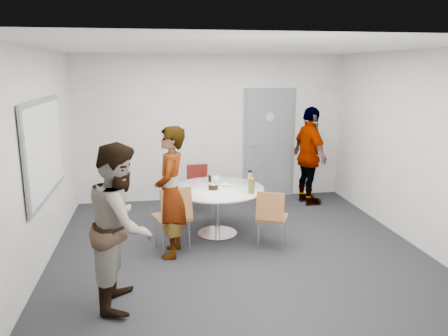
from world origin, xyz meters
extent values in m
plane|color=black|center=(0.00, 0.00, 0.00)|extent=(5.00, 5.00, 0.00)
plane|color=silver|center=(0.00, 0.00, 2.70)|extent=(5.00, 5.00, 0.00)
plane|color=beige|center=(0.00, 2.50, 1.35)|extent=(5.00, 0.00, 5.00)
plane|color=beige|center=(-2.50, 0.00, 1.35)|extent=(0.00, 5.00, 5.00)
plane|color=beige|center=(2.50, 0.00, 1.35)|extent=(0.00, 5.00, 5.00)
plane|color=beige|center=(0.00, -2.50, 1.35)|extent=(5.00, 0.00, 5.00)
cube|color=slate|center=(1.10, 2.47, 1.02)|extent=(0.90, 0.05, 2.05)
cube|color=gray|center=(1.10, 2.50, 1.02)|extent=(1.02, 0.04, 2.12)
cylinder|color=#B2BFC6|center=(1.10, 2.44, 1.55)|extent=(0.16, 0.01, 0.16)
cylinder|color=silver|center=(0.78, 2.41, 1.02)|extent=(0.04, 0.14, 0.04)
cube|color=gray|center=(-2.46, 0.20, 1.45)|extent=(0.03, 1.90, 1.25)
cube|color=white|center=(-2.44, 0.20, 1.45)|extent=(0.01, 1.78, 1.13)
cylinder|color=white|center=(-0.19, 0.60, 0.71)|extent=(1.39, 1.39, 0.03)
cylinder|color=silver|center=(-0.19, 0.60, 0.36)|extent=(0.09, 0.09, 0.67)
cylinder|color=silver|center=(-0.19, 0.60, 0.01)|extent=(0.59, 0.59, 0.02)
cylinder|color=white|center=(-0.26, 0.51, 0.73)|extent=(0.19, 0.19, 0.01)
cylinder|color=black|center=(-0.26, 0.51, 0.77)|extent=(0.14, 0.14, 0.08)
cylinder|color=silver|center=(-0.26, 0.51, 0.82)|extent=(0.14, 0.14, 0.02)
cylinder|color=brown|center=(0.24, 0.25, 0.83)|extent=(0.09, 0.09, 0.22)
cylinder|color=#408234|center=(0.24, 0.25, 0.84)|extent=(0.10, 0.10, 0.08)
cone|color=brown|center=(0.24, 0.25, 0.96)|extent=(0.09, 0.09, 0.04)
cylinder|color=#5DA249|center=(0.24, 0.25, 1.00)|extent=(0.04, 0.04, 0.02)
imported|color=white|center=(-0.17, 0.92, 0.78)|extent=(0.19, 0.19, 0.11)
cylinder|color=black|center=(-0.25, 0.98, 0.78)|extent=(0.05, 0.05, 0.11)
cylinder|color=silver|center=(0.34, 0.78, 0.81)|extent=(0.07, 0.07, 0.17)
cylinder|color=black|center=(0.34, 0.78, 0.91)|extent=(0.07, 0.07, 0.03)
cube|color=pink|center=(-0.43, 0.95, 0.73)|extent=(0.13, 0.12, 0.02)
ellipsoid|color=white|center=(-0.04, 0.70, 0.74)|extent=(0.17, 0.17, 0.03)
cube|color=brown|center=(-0.89, 0.12, 0.47)|extent=(0.55, 0.55, 0.04)
cube|color=brown|center=(-0.83, -0.08, 0.72)|extent=(0.43, 0.21, 0.42)
cylinder|color=silver|center=(-0.77, 0.35, 0.24)|extent=(0.02, 0.02, 0.47)
cylinder|color=silver|center=(-1.11, 0.25, 0.24)|extent=(0.02, 0.02, 0.47)
cylinder|color=silver|center=(-0.66, 0.00, 0.24)|extent=(0.02, 0.02, 0.47)
cylinder|color=silver|center=(-1.01, -0.10, 0.24)|extent=(0.02, 0.02, 0.47)
cube|color=brown|center=(0.50, 0.03, 0.43)|extent=(0.53, 0.53, 0.03)
cube|color=brown|center=(0.42, -0.14, 0.64)|extent=(0.38, 0.24, 0.38)
cylinder|color=silver|center=(0.71, 0.11, 0.21)|extent=(0.02, 0.02, 0.43)
cylinder|color=silver|center=(0.42, 0.25, 0.21)|extent=(0.02, 0.02, 0.43)
cylinder|color=silver|center=(0.57, -0.18, 0.21)|extent=(0.02, 0.02, 0.43)
cylinder|color=silver|center=(0.28, -0.04, 0.21)|extent=(0.02, 0.02, 0.43)
cube|color=maroon|center=(-0.34, 1.72, 0.41)|extent=(0.41, 0.41, 0.03)
cube|color=maroon|center=(-0.35, 1.91, 0.62)|extent=(0.37, 0.10, 0.37)
cylinder|color=silver|center=(-0.49, 1.56, 0.21)|extent=(0.02, 0.02, 0.41)
cylinder|color=silver|center=(-0.18, 1.58, 0.21)|extent=(0.02, 0.02, 0.41)
cylinder|color=silver|center=(-0.51, 1.87, 0.21)|extent=(0.02, 0.02, 0.41)
cylinder|color=silver|center=(-0.20, 1.89, 0.21)|extent=(0.02, 0.02, 0.41)
imported|color=#A5C6EA|center=(-0.90, -0.02, 0.87)|extent=(0.52, 0.70, 1.74)
imported|color=white|center=(-1.46, -1.15, 0.86)|extent=(0.71, 0.89, 1.73)
imported|color=black|center=(1.69, 1.85, 0.89)|extent=(0.60, 1.10, 1.79)
camera|label=1|loc=(-1.11, -5.54, 2.45)|focal=35.00mm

